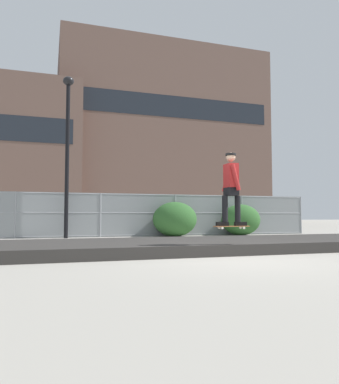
{
  "coord_description": "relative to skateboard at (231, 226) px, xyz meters",
  "views": [
    {
      "loc": [
        -3.72,
        -7.03,
        0.9
      ],
      "look_at": [
        0.52,
        6.22,
        1.77
      ],
      "focal_mm": 35.11,
      "sensor_mm": 36.0,
      "label": 1
    }
  ],
  "objects": [
    {
      "name": "shrub_center",
      "position": [
        4.41,
        7.69,
        0.05
      ],
      "size": [
        1.82,
        1.49,
        1.41
      ],
      "color": "#2D5B28",
      "rests_on": "ground_plane"
    },
    {
      "name": "chain_fence",
      "position": [
        -0.17,
        8.36,
        0.27
      ],
      "size": [
        16.72,
        0.06,
        1.85
      ],
      "color": "gray",
      "rests_on": "ground_plane"
    },
    {
      "name": "ground_plane",
      "position": [
        -0.17,
        -0.57,
        -0.66
      ],
      "size": [
        120.0,
        120.0,
        0.0
      ],
      "primitive_type": "plane",
      "color": "#9E998E"
    },
    {
      "name": "skater",
      "position": [
        0.0,
        0.0,
        0.95
      ],
      "size": [
        0.72,
        0.59,
        1.66
      ],
      "color": "black",
      "rests_on": "skateboard"
    },
    {
      "name": "parked_car_near",
      "position": [
        -3.69,
        12.15,
        0.18
      ],
      "size": [
        4.45,
        2.04,
        1.66
      ],
      "color": "navy",
      "rests_on": "ground_plane"
    },
    {
      "name": "shrub_left",
      "position": [
        1.25,
        7.7,
        0.09
      ],
      "size": [
        1.92,
        1.57,
        1.49
      ],
      "color": "#2D5B28",
      "rests_on": "ground_plane"
    },
    {
      "name": "parked_car_mid",
      "position": [
        3.2,
        12.27,
        0.18
      ],
      "size": [
        4.46,
        2.06,
        1.66
      ],
      "color": "#566B4C",
      "rests_on": "ground_plane"
    },
    {
      "name": "skateboard",
      "position": [
        0.0,
        0.0,
        0.0
      ],
      "size": [
        0.81,
        0.24,
        0.07
      ],
      "color": "#9E5B33"
    },
    {
      "name": "street_lamp",
      "position": [
        -3.25,
        7.96,
        3.45
      ],
      "size": [
        0.44,
        0.44,
        6.57
      ],
      "color": "black",
      "rests_on": "ground_plane"
    },
    {
      "name": "office_block",
      "position": [
        9.49,
        39.48,
        10.05
      ],
      "size": [
        25.3,
        14.52,
        21.42
      ],
      "color": "brown",
      "rests_on": "ground_plane"
    },
    {
      "name": "gravel_berm",
      "position": [
        -0.17,
        1.6,
        -0.53
      ],
      "size": [
        17.99,
        3.42,
        0.26
      ],
      "primitive_type": "cube",
      "color": "#33302D",
      "rests_on": "ground_plane"
    }
  ]
}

